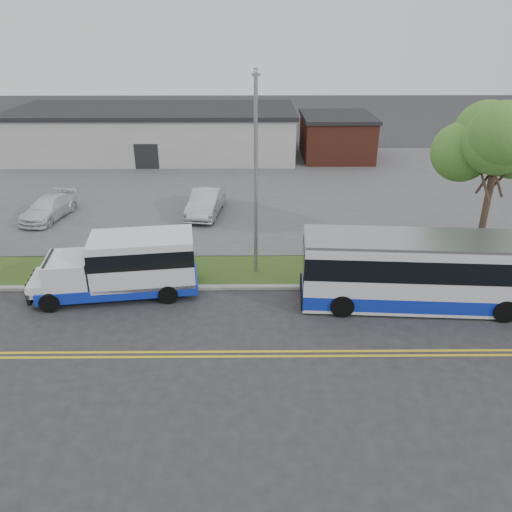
{
  "coord_description": "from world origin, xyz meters",
  "views": [
    {
      "loc": [
        2.82,
        -19.42,
        11.3
      ],
      "look_at": [
        3.0,
        1.29,
        1.6
      ],
      "focal_mm": 35.0,
      "sensor_mm": 36.0,
      "label": 1
    }
  ],
  "objects_px": {
    "shuttle_bus": "(127,264)",
    "parked_car_b": "(49,208)",
    "streetlight_near": "(256,170)",
    "tree_east": "(498,147)",
    "parked_car_a": "(206,202)",
    "transit_bus": "(435,272)"
  },
  "relations": [
    {
      "from": "transit_bus",
      "to": "parked_car_b",
      "type": "bearing_deg",
      "value": 156.61
    },
    {
      "from": "parked_car_b",
      "to": "parked_car_a",
      "type": "bearing_deg",
      "value": 14.61
    },
    {
      "from": "tree_east",
      "to": "parked_car_a",
      "type": "relative_size",
      "value": 1.67
    },
    {
      "from": "streetlight_near",
      "to": "parked_car_a",
      "type": "relative_size",
      "value": 1.9
    },
    {
      "from": "transit_bus",
      "to": "parked_car_b",
      "type": "relative_size",
      "value": 2.48
    },
    {
      "from": "parked_car_a",
      "to": "tree_east",
      "type": "bearing_deg",
      "value": -22.07
    },
    {
      "from": "tree_east",
      "to": "parked_car_b",
      "type": "relative_size",
      "value": 1.78
    },
    {
      "from": "streetlight_near",
      "to": "shuttle_bus",
      "type": "relative_size",
      "value": 1.25
    },
    {
      "from": "streetlight_near",
      "to": "shuttle_bus",
      "type": "height_order",
      "value": "streetlight_near"
    },
    {
      "from": "shuttle_bus",
      "to": "parked_car_b",
      "type": "distance_m",
      "value": 12.01
    },
    {
      "from": "streetlight_near",
      "to": "tree_east",
      "type": "bearing_deg",
      "value": 1.42
    },
    {
      "from": "streetlight_near",
      "to": "transit_bus",
      "type": "xyz_separation_m",
      "value": [
        7.68,
        -3.12,
        -3.63
      ]
    },
    {
      "from": "streetlight_near",
      "to": "shuttle_bus",
      "type": "xyz_separation_m",
      "value": [
        -5.79,
        -2.03,
        -3.73
      ]
    },
    {
      "from": "parked_car_b",
      "to": "transit_bus",
      "type": "bearing_deg",
      "value": -16.5
    },
    {
      "from": "shuttle_bus",
      "to": "parked_car_b",
      "type": "xyz_separation_m",
      "value": [
        -7.17,
        9.62,
        -0.73
      ]
    },
    {
      "from": "streetlight_near",
      "to": "shuttle_bus",
      "type": "distance_m",
      "value": 7.18
    },
    {
      "from": "shuttle_bus",
      "to": "parked_car_b",
      "type": "bearing_deg",
      "value": 118.92
    },
    {
      "from": "streetlight_near",
      "to": "shuttle_bus",
      "type": "bearing_deg",
      "value": -160.66
    },
    {
      "from": "tree_east",
      "to": "parked_car_b",
      "type": "bearing_deg",
      "value": 163.03
    },
    {
      "from": "shuttle_bus",
      "to": "parked_car_b",
      "type": "height_order",
      "value": "shuttle_bus"
    },
    {
      "from": "shuttle_bus",
      "to": "streetlight_near",
      "type": "bearing_deg",
      "value": 11.56
    },
    {
      "from": "streetlight_near",
      "to": "parked_car_a",
      "type": "xyz_separation_m",
      "value": [
        -3.12,
        8.22,
        -4.31
      ]
    }
  ]
}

